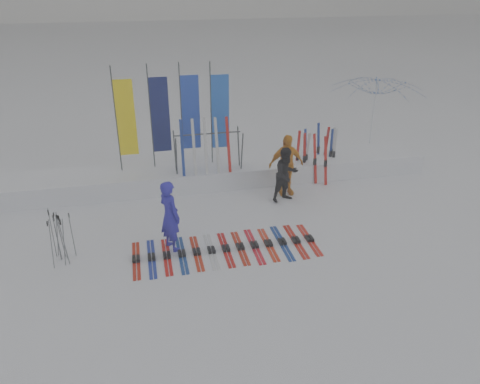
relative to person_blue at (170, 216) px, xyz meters
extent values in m
plane|color=white|center=(1.69, -0.87, -0.90)|extent=(120.00, 120.00, 0.00)
cube|color=white|center=(1.69, 3.73, -0.60)|extent=(14.00, 1.60, 0.60)
imported|color=#221DAA|center=(0.00, 0.00, 0.00)|extent=(0.70, 0.78, 1.80)
imported|color=black|center=(3.54, 1.95, -0.08)|extent=(0.96, 0.85, 1.65)
imported|color=orange|center=(3.67, 2.40, 0.04)|extent=(1.15, 0.57, 1.89)
imported|color=white|center=(7.64, 4.75, 0.60)|extent=(4.22, 4.26, 3.00)
cube|color=#AE1A0D|center=(-0.88, -0.39, -0.87)|extent=(0.17, 1.63, 0.07)
cube|color=navy|center=(-0.52, -0.39, -0.87)|extent=(0.17, 1.69, 0.07)
cube|color=red|center=(-0.16, -0.39, -0.87)|extent=(0.17, 1.62, 0.07)
cube|color=navy|center=(0.20, -0.39, -0.87)|extent=(0.17, 1.67, 0.07)
cube|color=red|center=(0.56, -0.39, -0.87)|extent=(0.17, 1.58, 0.07)
cube|color=silver|center=(0.92, -0.39, -0.87)|extent=(0.17, 1.62, 0.07)
cube|color=red|center=(1.28, -0.39, -0.87)|extent=(0.17, 1.61, 0.07)
cube|color=#B3220E|center=(1.64, -0.39, -0.87)|extent=(0.17, 1.58, 0.07)
cube|color=red|center=(2.00, -0.39, -0.87)|extent=(0.17, 1.67, 0.07)
cube|color=red|center=(2.37, -0.39, -0.87)|extent=(0.17, 1.58, 0.07)
cube|color=navy|center=(2.73, -0.39, -0.87)|extent=(0.17, 1.70, 0.07)
cube|color=#B6190E|center=(3.09, -0.39, -0.87)|extent=(0.17, 1.66, 0.07)
cube|color=red|center=(3.45, -0.39, -0.87)|extent=(0.17, 1.57, 0.07)
cylinder|color=#595B60|center=(-2.44, -0.25, -0.28)|extent=(0.14, 0.08, 1.24)
cylinder|color=#595B60|center=(-2.62, 0.03, -0.29)|extent=(0.02, 0.11, 1.21)
cylinder|color=#595B60|center=(-2.64, 0.22, -0.30)|extent=(0.16, 0.08, 1.19)
cylinder|color=#595B60|center=(-2.55, 0.10, -0.31)|extent=(0.06, 0.11, 1.18)
cylinder|color=#595B60|center=(-2.29, 0.08, -0.29)|extent=(0.03, 0.16, 1.21)
cylinder|color=#595B60|center=(-2.63, 0.05, -0.31)|extent=(0.04, 0.06, 1.18)
cylinder|color=#595B60|center=(-2.52, 0.08, -0.31)|extent=(0.09, 0.06, 1.18)
cylinder|color=#595B60|center=(-2.46, -0.16, -0.31)|extent=(0.12, 0.10, 1.18)
cylinder|color=#595B60|center=(-2.75, 0.26, -0.27)|extent=(0.03, 0.10, 1.26)
cylinder|color=#595B60|center=(-2.70, -0.27, -0.28)|extent=(0.09, 0.08, 1.24)
cylinder|color=#383A3F|center=(-1.17, 3.89, 1.30)|extent=(0.04, 0.04, 3.20)
cube|color=yellow|center=(-0.88, 3.89, 1.35)|extent=(0.55, 0.03, 2.30)
cylinder|color=#383A3F|center=(-0.16, 3.99, 1.30)|extent=(0.04, 0.04, 3.20)
cube|color=#0B1453|center=(0.13, 3.99, 1.35)|extent=(0.55, 0.03, 2.30)
cylinder|color=#383A3F|center=(0.78, 4.06, 1.30)|extent=(0.04, 0.04, 3.20)
cube|color=#1839B7|center=(1.07, 4.06, 1.35)|extent=(0.55, 0.03, 2.30)
cylinder|color=#383A3F|center=(1.68, 3.95, 1.30)|extent=(0.04, 0.04, 3.20)
cube|color=blue|center=(1.97, 3.95, 1.35)|extent=(0.55, 0.03, 2.30)
cylinder|color=#383A3F|center=(0.47, 3.08, 0.32)|extent=(0.04, 0.30, 1.23)
cylinder|color=#383A3F|center=(0.47, 3.58, 0.32)|extent=(0.04, 0.30, 1.23)
cylinder|color=#383A3F|center=(2.47, 3.08, 0.32)|extent=(0.04, 0.30, 1.23)
cylinder|color=#383A3F|center=(2.47, 3.58, 0.32)|extent=(0.04, 0.30, 1.23)
cylinder|color=#383A3F|center=(1.47, 3.33, 0.88)|extent=(2.00, 0.04, 0.04)
cube|color=silver|center=(5.73, 3.82, -0.14)|extent=(0.09, 0.04, 1.53)
cube|color=red|center=(4.80, 2.93, -0.07)|extent=(0.09, 0.04, 1.67)
cube|color=navy|center=(5.61, 3.60, -0.13)|extent=(0.09, 0.04, 1.55)
cube|color=navy|center=(4.80, 3.82, -0.13)|extent=(0.09, 0.04, 1.54)
cube|color=red|center=(5.50, 3.77, -0.11)|extent=(0.09, 0.03, 1.58)
cube|color=red|center=(4.57, 3.27, -0.10)|extent=(0.09, 0.02, 1.61)
cube|color=silver|center=(5.69, 3.52, -0.11)|extent=(0.09, 0.03, 1.57)
cube|color=red|center=(4.41, 3.50, -0.10)|extent=(0.09, 0.03, 1.61)
cube|color=navy|center=(5.29, 3.90, -0.06)|extent=(0.09, 0.04, 1.69)
cube|color=red|center=(5.09, 2.77, -0.10)|extent=(0.09, 0.02, 1.61)
cube|color=silver|center=(4.72, 3.47, -0.13)|extent=(0.09, 0.04, 1.54)
camera|label=1|loc=(-0.49, -10.00, 5.31)|focal=35.00mm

